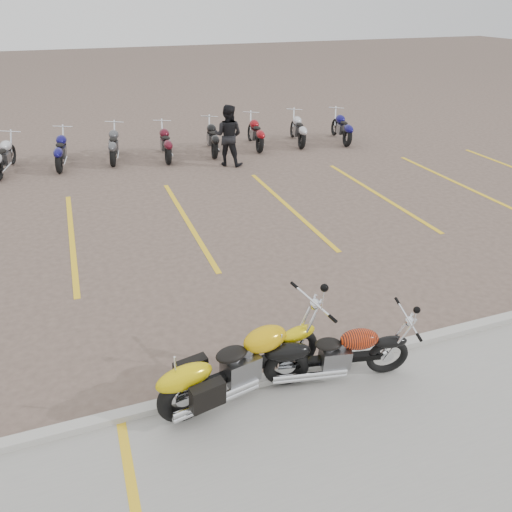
{
  "coord_description": "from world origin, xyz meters",
  "views": [
    {
      "loc": [
        -2.27,
        -7.09,
        4.95
      ],
      "look_at": [
        0.46,
        0.38,
        0.75
      ],
      "focal_mm": 35.0,
      "sensor_mm": 36.0,
      "label": 1
    }
  ],
  "objects": [
    {
      "name": "bg_bike_row",
      "position": [
        -0.31,
        9.61,
        0.55
      ],
      "size": [
        15.82,
        2.08,
        1.1
      ],
      "color": "black",
      "rests_on": "ground"
    },
    {
      "name": "flame_cruiser",
      "position": [
        0.67,
        -2.23,
        0.43
      ],
      "size": [
        2.1,
        0.55,
        0.87
      ],
      "rotation": [
        0.12,
        0.0,
        -0.2
      ],
      "color": "black",
      "rests_on": "ground"
    },
    {
      "name": "person_b",
      "position": [
        2.32,
        8.0,
        0.96
      ],
      "size": [
        1.18,
        1.13,
        1.92
      ],
      "primitive_type": "imported",
      "rotation": [
        0.0,
        0.0,
        2.53
      ],
      "color": "black",
      "rests_on": "ground"
    },
    {
      "name": "yellow_cruiser",
      "position": [
        -0.7,
        -2.1,
        0.51
      ],
      "size": [
        2.47,
        0.64,
        1.02
      ],
      "rotation": [
        0.07,
        0.0,
        0.2
      ],
      "color": "black",
      "rests_on": "ground"
    },
    {
      "name": "ground",
      "position": [
        0.0,
        0.0,
        0.0
      ],
      "size": [
        100.0,
        100.0,
        0.0
      ],
      "primitive_type": "plane",
      "color": "#735D52",
      "rests_on": "ground"
    },
    {
      "name": "curb",
      "position": [
        0.0,
        -2.0,
        0.06
      ],
      "size": [
        60.0,
        0.18,
        0.12
      ],
      "primitive_type": "cube",
      "color": "#ADAAA3",
      "rests_on": "ground"
    },
    {
      "name": "parking_stripes",
      "position": [
        0.0,
        4.0,
        0.0
      ],
      "size": [
        38.0,
        5.5,
        0.01
      ],
      "primitive_type": null,
      "color": "yellow",
      "rests_on": "ground"
    }
  ]
}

